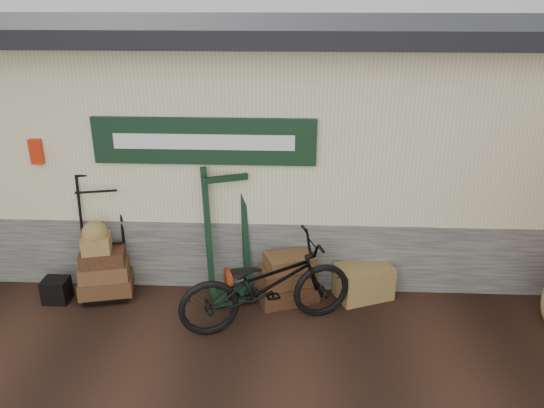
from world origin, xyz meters
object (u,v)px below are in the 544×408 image
(porter_trolley, at_px, (102,235))
(bicycle, at_px, (266,280))
(green_barrow, at_px, (228,234))
(black_trunk, at_px, (57,290))
(suitcase_stack, at_px, (287,277))
(wicker_hamper, at_px, (364,281))

(porter_trolley, height_order, bicycle, porter_trolley)
(porter_trolley, distance_m, green_barrow, 1.56)
(bicycle, bearing_deg, black_trunk, 63.25)
(suitcase_stack, xyz_separation_m, black_trunk, (-2.83, -0.17, -0.16))
(wicker_hamper, bearing_deg, green_barrow, 180.00)
(suitcase_stack, bearing_deg, porter_trolley, 177.11)
(suitcase_stack, relative_size, wicker_hamper, 1.07)
(wicker_hamper, relative_size, bicycle, 0.33)
(porter_trolley, height_order, wicker_hamper, porter_trolley)
(wicker_hamper, height_order, bicycle, bicycle)
(porter_trolley, xyz_separation_m, green_barrow, (1.56, 0.00, 0.05))
(suitcase_stack, bearing_deg, green_barrow, 171.00)
(porter_trolley, bearing_deg, green_barrow, -12.88)
(green_barrow, height_order, black_trunk, green_barrow)
(suitcase_stack, bearing_deg, wicker_hamper, 6.94)
(wicker_hamper, bearing_deg, black_trunk, -175.66)
(wicker_hamper, xyz_separation_m, bicycle, (-1.17, -0.64, 0.37))
(green_barrow, relative_size, bicycle, 0.82)
(suitcase_stack, distance_m, bicycle, 0.63)
(wicker_hamper, distance_m, bicycle, 1.39)
(green_barrow, bearing_deg, suitcase_stack, -29.55)
(suitcase_stack, height_order, bicycle, bicycle)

